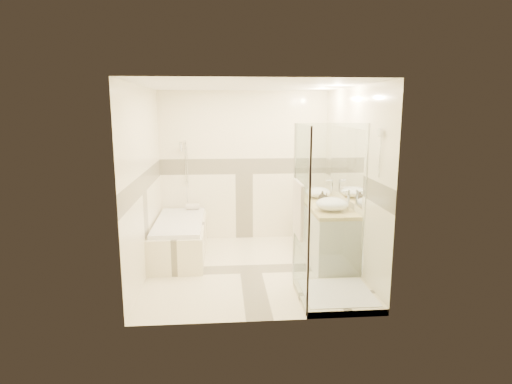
{
  "coord_description": "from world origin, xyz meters",
  "views": [
    {
      "loc": [
        -0.38,
        -5.65,
        2.2
      ],
      "look_at": [
        0.1,
        0.25,
        1.05
      ],
      "focal_mm": 30.0,
      "sensor_mm": 36.0,
      "label": 1
    }
  ],
  "objects": [
    {
      "name": "rolled_towel",
      "position": [
        -0.87,
        1.32,
        0.61
      ],
      "size": [
        0.22,
        0.1,
        0.1
      ],
      "primitive_type": "cylinder",
      "rotation": [
        0.0,
        1.57,
        0.0
      ],
      "color": "white",
      "rests_on": "bathtub"
    },
    {
      "name": "vanity",
      "position": [
        1.12,
        0.3,
        0.43
      ],
      "size": [
        0.58,
        1.62,
        0.85
      ],
      "color": "white",
      "rests_on": "ground"
    },
    {
      "name": "room",
      "position": [
        0.06,
        0.01,
        1.26
      ],
      "size": [
        2.82,
        3.02,
        2.52
      ],
      "color": "#FDF1C9",
      "rests_on": "ground"
    },
    {
      "name": "bathtub",
      "position": [
        -1.02,
        0.65,
        0.31
      ],
      "size": [
        0.75,
        1.7,
        0.56
      ],
      "color": "#FFF3CB",
      "rests_on": "ground"
    },
    {
      "name": "faucet_far",
      "position": [
        1.32,
        -0.11,
        1.01
      ],
      "size": [
        0.11,
        0.03,
        0.28
      ],
      "color": "silver",
      "rests_on": "vanity"
    },
    {
      "name": "amenity_bottle_a",
      "position": [
        1.1,
        0.21,
        0.94
      ],
      "size": [
        0.1,
        0.11,
        0.18
      ],
      "primitive_type": "imported",
      "rotation": [
        0.0,
        0.0,
        -0.37
      ],
      "color": "black",
      "rests_on": "vanity"
    },
    {
      "name": "vessel_sink_far",
      "position": [
        1.1,
        -0.11,
        0.94
      ],
      "size": [
        0.44,
        0.44,
        0.18
      ],
      "primitive_type": "ellipsoid",
      "color": "white",
      "rests_on": "vanity"
    },
    {
      "name": "amenity_bottle_b",
      "position": [
        1.1,
        0.45,
        0.93
      ],
      "size": [
        0.15,
        0.15,
        0.16
      ],
      "primitive_type": "imported",
      "rotation": [
        0.0,
        0.0,
        -0.19
      ],
      "color": "black",
      "rests_on": "vanity"
    },
    {
      "name": "shower_enclosure",
      "position": [
        0.83,
        -0.97,
        0.51
      ],
      "size": [
        0.96,
        0.93,
        2.04
      ],
      "color": "#FFF3CB",
      "rests_on": "ground"
    },
    {
      "name": "folded_towels",
      "position": [
        1.1,
        1.02,
        0.89
      ],
      "size": [
        0.21,
        0.3,
        0.09
      ],
      "primitive_type": "cube",
      "rotation": [
        0.0,
        0.0,
        -0.16
      ],
      "color": "white",
      "rests_on": "vanity"
    },
    {
      "name": "faucet_near",
      "position": [
        1.32,
        0.76,
        1.01
      ],
      "size": [
        0.12,
        0.03,
        0.28
      ],
      "color": "silver",
      "rests_on": "vanity"
    },
    {
      "name": "vessel_sink_near",
      "position": [
        1.1,
        0.76,
        0.93
      ],
      "size": [
        0.4,
        0.4,
        0.16
      ],
      "primitive_type": "ellipsoid",
      "color": "white",
      "rests_on": "vanity"
    }
  ]
}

